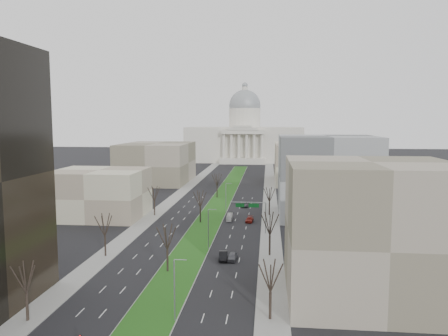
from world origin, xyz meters
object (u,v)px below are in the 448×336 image
Objects in this scene: car_red at (250,220)px; box_van at (230,217)px; car_grey_near at (232,257)px; car_black at (223,256)px; car_grey_far at (244,205)px.

box_van reaches higher than car_red.
box_van reaches higher than car_grey_near.
box_van is (-1.89, 35.92, 0.06)m from car_black.
car_grey_near is 1.92m from car_black.
car_black is (-1.91, 0.13, 0.06)m from car_grey_near.
car_black is 34.31m from car_red.
car_black is 1.04× the size of car_red.
box_van is at bearing 88.54° from car_black.
car_black reaches higher than car_grey_near.
box_van is (-3.80, 36.05, 0.12)m from car_grey_near.
car_grey_far is at bearing 94.47° from car_grey_near.
car_grey_near is 0.91× the size of car_grey_far.
car_red is at bearing -18.99° from box_van.
car_grey_far is (1.31, 56.07, -0.15)m from car_black.
box_van reaches higher than car_black.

